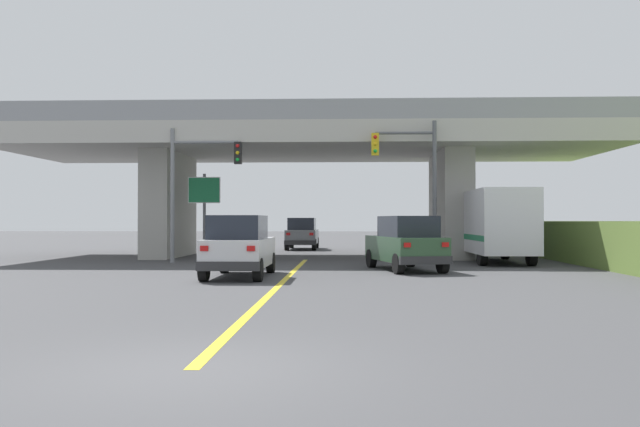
{
  "coord_description": "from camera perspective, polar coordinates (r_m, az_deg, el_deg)",
  "views": [
    {
      "loc": [
        1.92,
        -8.28,
        1.86
      ],
      "look_at": [
        0.85,
        18.95,
        2.14
      ],
      "focal_mm": 37.79,
      "sensor_mm": 36.0,
      "label": 1
    }
  ],
  "objects": [
    {
      "name": "overpass_bridge",
      "position": [
        34.51,
        -0.96,
        4.8
      ],
      "size": [
        29.86,
        10.29,
        7.17
      ],
      "color": "#B7B5AD",
      "rests_on": "ground"
    },
    {
      "name": "highway_sign",
      "position": [
        32.96,
        -9.78,
        1.38
      ],
      "size": [
        1.57,
        0.17,
        4.11
      ],
      "color": "#56595E",
      "rests_on": "ground"
    },
    {
      "name": "lane_divider_stripe",
      "position": [
        20.17,
        -3.25,
        -5.86
      ],
      "size": [
        0.2,
        23.41,
        0.01
      ],
      "primitive_type": "cube",
      "color": "yellow",
      "rests_on": "ground"
    },
    {
      "name": "ground",
      "position": [
        34.4,
        -0.96,
        -3.69
      ],
      "size": [
        160.0,
        160.0,
        0.0
      ],
      "primitive_type": "plane",
      "color": "#424244"
    },
    {
      "name": "suv_crossing",
      "position": [
        25.16,
        7.28,
        -2.51
      ],
      "size": [
        2.86,
        4.87,
        2.02
      ],
      "rotation": [
        0.0,
        0.0,
        0.24
      ],
      "color": "#2D4C33",
      "rests_on": "ground"
    },
    {
      "name": "traffic_signal_farside",
      "position": [
        29.9,
        -10.52,
        3.08
      ],
      "size": [
        3.13,
        0.36,
        5.89
      ],
      "color": "slate",
      "rests_on": "ground"
    },
    {
      "name": "traffic_signal_nearside",
      "position": [
        28.98,
        8.0,
        3.49
      ],
      "size": [
        2.78,
        0.36,
        6.11
      ],
      "color": "#56595E",
      "rests_on": "ground"
    },
    {
      "name": "sedan_oncoming",
      "position": [
        43.32,
        -1.51,
        -1.71
      ],
      "size": [
        1.95,
        4.8,
        2.02
      ],
      "color": "slate",
      "rests_on": "ground"
    },
    {
      "name": "suv_lead",
      "position": [
        22.21,
        -6.85,
        -2.77
      ],
      "size": [
        1.91,
        4.59,
        2.02
      ],
      "color": "silver",
      "rests_on": "ground"
    },
    {
      "name": "box_truck",
      "position": [
        30.47,
        14.71,
        -0.95
      ],
      "size": [
        2.33,
        6.79,
        3.17
      ],
      "color": "navy",
      "rests_on": "ground"
    }
  ]
}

